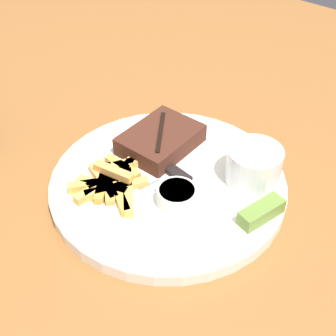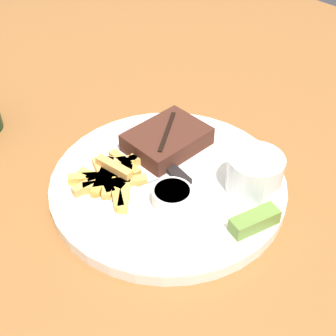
# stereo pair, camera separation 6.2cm
# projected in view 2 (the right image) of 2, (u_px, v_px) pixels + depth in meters

# --- Properties ---
(dining_table) EXTENTS (1.46, 1.59, 0.72)m
(dining_table) POSITION_uv_depth(u_px,v_px,m) (168.00, 216.00, 0.68)
(dining_table) COLOR #935B2D
(dining_table) RESTS_ON ground_plane
(dinner_plate) EXTENTS (0.32, 0.32, 0.02)m
(dinner_plate) POSITION_uv_depth(u_px,v_px,m) (168.00, 184.00, 0.64)
(dinner_plate) COLOR white
(dinner_plate) RESTS_ON dining_table
(steak_portion) EXTENTS (0.11, 0.08, 0.03)m
(steak_portion) POSITION_uv_depth(u_px,v_px,m) (167.00, 139.00, 0.67)
(steak_portion) COLOR #472319
(steak_portion) RESTS_ON dinner_plate
(fries_pile) EXTENTS (0.13, 0.11, 0.02)m
(fries_pile) POSITION_uv_depth(u_px,v_px,m) (113.00, 176.00, 0.62)
(fries_pile) COLOR #F4B548
(fries_pile) RESTS_ON dinner_plate
(coleslaw_cup) EXTENTS (0.07, 0.07, 0.05)m
(coleslaw_cup) POSITION_uv_depth(u_px,v_px,m) (255.00, 171.00, 0.60)
(coleslaw_cup) COLOR white
(coleslaw_cup) RESTS_ON dinner_plate
(dipping_sauce_cup) EXTENTS (0.05, 0.05, 0.02)m
(dipping_sauce_cup) POSITION_uv_depth(u_px,v_px,m) (172.00, 196.00, 0.59)
(dipping_sauce_cup) COLOR silver
(dipping_sauce_cup) RESTS_ON dinner_plate
(pickle_spear) EXTENTS (0.07, 0.04, 0.02)m
(pickle_spear) POSITION_uv_depth(u_px,v_px,m) (254.00, 221.00, 0.56)
(pickle_spear) COLOR olive
(pickle_spear) RESTS_ON dinner_plate
(fork_utensil) EXTENTS (0.13, 0.05, 0.00)m
(fork_utensil) POSITION_uv_depth(u_px,v_px,m) (109.00, 198.00, 0.60)
(fork_utensil) COLOR #B7B7BC
(fork_utensil) RESTS_ON dinner_plate
(knife_utensil) EXTENTS (0.04, 0.17, 0.01)m
(knife_utensil) POSITION_uv_depth(u_px,v_px,m) (158.00, 158.00, 0.66)
(knife_utensil) COLOR #B7B7BC
(knife_utensil) RESTS_ON dinner_plate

